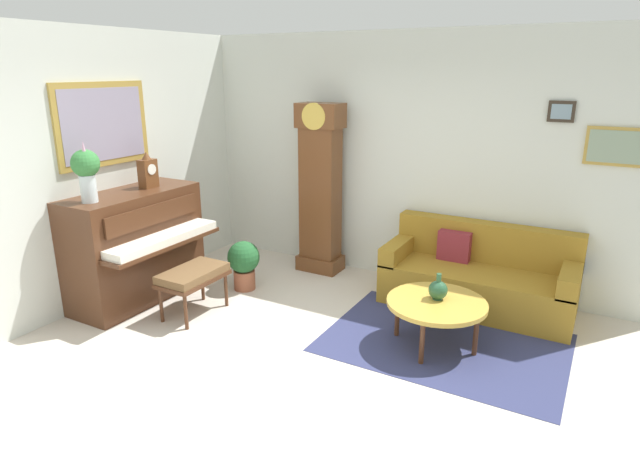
{
  "coord_description": "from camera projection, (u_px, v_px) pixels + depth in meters",
  "views": [
    {
      "loc": [
        2.05,
        -3.28,
        2.39
      ],
      "look_at": [
        -0.31,
        0.93,
        0.93
      ],
      "focal_mm": 29.63,
      "sensor_mm": 36.0,
      "label": 1
    }
  ],
  "objects": [
    {
      "name": "coffee_table",
      "position": [
        437.0,
        304.0,
        4.65
      ],
      "size": [
        0.88,
        0.88,
        0.43
      ],
      "color": "gold",
      "rests_on": "ground_plane"
    },
    {
      "name": "area_rug",
      "position": [
        444.0,
        342.0,
        4.8
      ],
      "size": [
        2.1,
        1.5,
        0.01
      ],
      "primitive_type": "cube",
      "color": "navy",
      "rests_on": "ground_plane"
    },
    {
      "name": "piano_bench",
      "position": [
        193.0,
        276.0,
        5.26
      ],
      "size": [
        0.42,
        0.7,
        0.48
      ],
      "color": "#4C2B19",
      "rests_on": "ground_plane"
    },
    {
      "name": "piano",
      "position": [
        137.0,
        246.0,
        5.58
      ],
      "size": [
        0.87,
        1.44,
        1.18
      ],
      "color": "#4C2B19",
      "rests_on": "ground_plane"
    },
    {
      "name": "couch",
      "position": [
        478.0,
        277.0,
        5.49
      ],
      "size": [
        1.9,
        0.8,
        0.84
      ],
      "color": "olive",
      "rests_on": "ground_plane"
    },
    {
      "name": "green_jug",
      "position": [
        438.0,
        290.0,
        4.66
      ],
      "size": [
        0.17,
        0.17,
        0.24
      ],
      "color": "#234C33",
      "rests_on": "coffee_table"
    },
    {
      "name": "ground_plane",
      "position": [
        298.0,
        374.0,
        4.4
      ],
      "size": [
        6.4,
        6.0,
        0.1
      ],
      "primitive_type": "cube",
      "color": "beige"
    },
    {
      "name": "wall_left",
      "position": [
        72.0,
        173.0,
        5.2
      ],
      "size": [
        0.13,
        4.9,
        2.8
      ],
      "color": "silver",
      "rests_on": "ground_plane"
    },
    {
      "name": "flower_vase",
      "position": [
        86.0,
        169.0,
        4.91
      ],
      "size": [
        0.26,
        0.26,
        0.58
      ],
      "color": "silver",
      "rests_on": "piano"
    },
    {
      "name": "grandfather_clock",
      "position": [
        320.0,
        194.0,
        6.29
      ],
      "size": [
        0.52,
        0.34,
        2.03
      ],
      "color": "brown",
      "rests_on": "ground_plane"
    },
    {
      "name": "mantel_clock",
      "position": [
        148.0,
        172.0,
        5.57
      ],
      "size": [
        0.13,
        0.18,
        0.38
      ],
      "color": "brown",
      "rests_on": "piano"
    },
    {
      "name": "potted_plant",
      "position": [
        244.0,
        262.0,
        5.9
      ],
      "size": [
        0.36,
        0.36,
        0.56
      ],
      "color": "#935138",
      "rests_on": "ground_plane"
    },
    {
      "name": "wall_back",
      "position": [
        408.0,
        160.0,
        5.98
      ],
      "size": [
        5.3,
        0.13,
        2.8
      ],
      "color": "silver",
      "rests_on": "ground_plane"
    }
  ]
}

